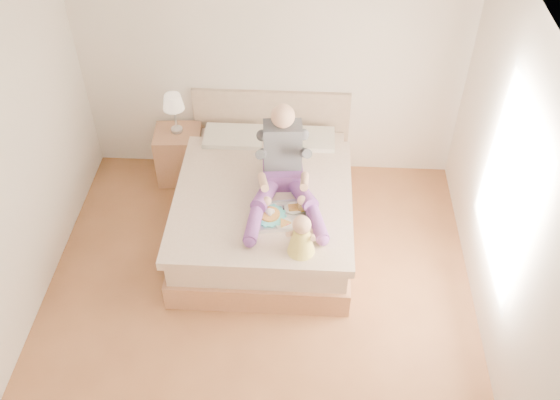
# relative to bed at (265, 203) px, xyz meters

# --- Properties ---
(room) EXTENTS (4.02, 4.22, 2.71)m
(room) POSITION_rel_bed_xyz_m (0.08, -1.08, 1.19)
(room) COLOR brown
(room) RESTS_ON ground
(bed) EXTENTS (1.70, 2.18, 1.00)m
(bed) POSITION_rel_bed_xyz_m (0.00, 0.00, 0.00)
(bed) COLOR #9B6948
(bed) RESTS_ON ground
(nightstand) EXTENTS (0.53, 0.48, 0.61)m
(nightstand) POSITION_rel_bed_xyz_m (-1.00, 0.75, -0.01)
(nightstand) COLOR #9B6948
(nightstand) RESTS_ON ground
(lamp) EXTENTS (0.22, 0.22, 0.46)m
(lamp) POSITION_rel_bed_xyz_m (-1.00, 0.77, 0.64)
(lamp) COLOR silver
(lamp) RESTS_ON nightstand
(adult) EXTENTS (0.76, 1.11, 0.90)m
(adult) POSITION_rel_bed_xyz_m (0.19, -0.13, 0.56)
(adult) COLOR #64327F
(adult) RESTS_ON bed
(tray) EXTENTS (0.55, 0.46, 0.14)m
(tray) POSITION_rel_bed_xyz_m (0.18, -0.48, 0.32)
(tray) COLOR silver
(tray) RESTS_ON bed
(baby) EXTENTS (0.26, 0.36, 0.40)m
(baby) POSITION_rel_bed_xyz_m (0.39, -0.89, 0.46)
(baby) COLOR #F1DC4C
(baby) RESTS_ON bed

